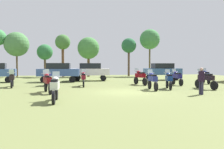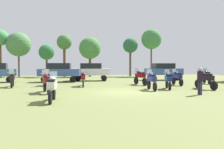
% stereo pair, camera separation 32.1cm
% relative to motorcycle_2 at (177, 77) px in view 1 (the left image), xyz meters
% --- Properties ---
extents(ground_plane, '(44.00, 52.00, 0.02)m').
position_rel_motorcycle_2_xyz_m(ground_plane, '(-5.75, -4.39, -0.73)').
color(ground_plane, olive).
extents(motorcycle_2, '(0.62, 2.16, 1.46)m').
position_rel_motorcycle_2_xyz_m(motorcycle_2, '(0.00, 0.00, 0.00)').
color(motorcycle_2, black).
rests_on(motorcycle_2, ground).
extents(motorcycle_3, '(0.71, 2.30, 1.51)m').
position_rel_motorcycle_2_xyz_m(motorcycle_3, '(0.66, -3.43, 0.03)').
color(motorcycle_3, black).
rests_on(motorcycle_3, ground).
extents(motorcycle_4, '(0.62, 2.18, 1.44)m').
position_rel_motorcycle_2_xyz_m(motorcycle_4, '(-8.30, 0.14, -0.01)').
color(motorcycle_4, black).
rests_on(motorcycle_4, ground).
extents(motorcycle_5, '(0.82, 2.24, 1.48)m').
position_rel_motorcycle_2_xyz_m(motorcycle_5, '(-10.77, -4.01, 0.02)').
color(motorcycle_5, black).
rests_on(motorcycle_5, ground).
extents(motorcycle_6, '(0.77, 2.19, 1.51)m').
position_rel_motorcycle_2_xyz_m(motorcycle_6, '(-3.17, 0.81, 0.03)').
color(motorcycle_6, black).
rests_on(motorcycle_6, ground).
extents(motorcycle_7, '(0.62, 2.13, 1.47)m').
position_rel_motorcycle_2_xyz_m(motorcycle_7, '(-10.02, -7.72, 0.00)').
color(motorcycle_7, black).
rests_on(motorcycle_7, ground).
extents(motorcycle_8, '(0.62, 2.21, 1.45)m').
position_rel_motorcycle_2_xyz_m(motorcycle_8, '(-11.30, 1.36, -0.00)').
color(motorcycle_8, black).
rests_on(motorcycle_8, ground).
extents(motorcycle_9, '(0.75, 2.05, 1.46)m').
position_rel_motorcycle_2_xyz_m(motorcycle_9, '(-2.09, -3.01, -0.00)').
color(motorcycle_9, black).
rests_on(motorcycle_9, ground).
extents(motorcycle_10, '(0.62, 2.14, 1.47)m').
position_rel_motorcycle_2_xyz_m(motorcycle_10, '(-3.51, -3.42, 0.01)').
color(motorcycle_10, black).
rests_on(motorcycle_10, ground).
extents(motorcycle_11, '(0.70, 2.15, 1.46)m').
position_rel_motorcycle_2_xyz_m(motorcycle_11, '(-14.00, 0.30, 0.00)').
color(motorcycle_11, black).
rests_on(motorcycle_11, ground).
extents(motorcycle_12, '(0.80, 2.20, 1.49)m').
position_rel_motorcycle_2_xyz_m(motorcycle_12, '(3.59, 1.21, 0.02)').
color(motorcycle_12, black).
rests_on(motorcycle_12, ground).
extents(car_1, '(4.42, 2.11, 2.00)m').
position_rel_motorcycle_2_xyz_m(car_1, '(-10.65, 5.69, 0.45)').
color(car_1, black).
rests_on(car_1, ground).
extents(car_3, '(4.33, 1.87, 2.00)m').
position_rel_motorcycle_2_xyz_m(car_3, '(1.46, 6.99, 0.45)').
color(car_3, black).
rests_on(car_3, ground).
extents(car_4, '(4.44, 2.17, 2.00)m').
position_rel_motorcycle_2_xyz_m(car_4, '(-7.19, 7.13, 0.45)').
color(car_4, black).
rests_on(car_4, ground).
extents(person_1, '(0.41, 0.41, 1.64)m').
position_rel_motorcycle_2_xyz_m(person_1, '(-1.51, -6.45, 0.24)').
color(person_1, '#2A2740').
rests_on(person_1, ground).
extents(tree_1, '(3.22, 3.22, 7.55)m').
position_rel_motorcycle_2_xyz_m(tree_1, '(3.05, 16.28, 5.19)').
color(tree_1, brown).
rests_on(tree_1, ground).
extents(tree_3, '(3.35, 3.35, 6.08)m').
position_rel_motorcycle_2_xyz_m(tree_3, '(-6.79, 16.35, 3.65)').
color(tree_3, brown).
rests_on(tree_3, ground).
extents(tree_4, '(2.41, 2.41, 5.01)m').
position_rel_motorcycle_2_xyz_m(tree_4, '(-13.45, 17.56, 3.04)').
color(tree_4, brown).
rests_on(tree_4, ground).
extents(tree_5, '(3.60, 3.60, 6.68)m').
position_rel_motorcycle_2_xyz_m(tree_5, '(-17.39, 16.79, 4.15)').
color(tree_5, '#4E3B24').
rests_on(tree_5, ground).
extents(tree_6, '(2.28, 2.28, 6.43)m').
position_rel_motorcycle_2_xyz_m(tree_6, '(-10.68, 16.48, 4.41)').
color(tree_6, brown).
rests_on(tree_6, ground).
extents(tree_8, '(2.37, 2.37, 6.12)m').
position_rel_motorcycle_2_xyz_m(tree_8, '(-0.30, 16.75, 4.12)').
color(tree_8, brown).
rests_on(tree_8, ground).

